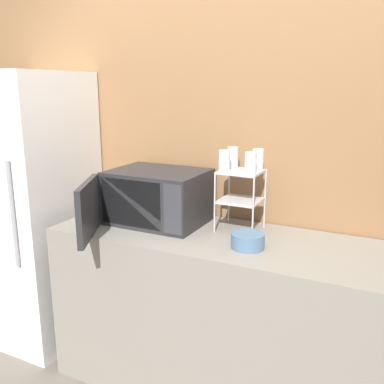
# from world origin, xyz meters

# --- Properties ---
(wall_back) EXTENTS (8.00, 0.06, 2.60)m
(wall_back) POSITION_xyz_m (0.00, 0.70, 1.30)
(wall_back) COLOR olive
(wall_back) RESTS_ON ground_plane
(counter) EXTENTS (1.86, 0.66, 0.94)m
(counter) POSITION_xyz_m (0.00, 0.33, 0.47)
(counter) COLOR gray
(counter) RESTS_ON ground_plane
(microwave) EXTENTS (0.57, 0.80, 0.31)m
(microwave) POSITION_xyz_m (-0.44, 0.38, 1.09)
(microwave) COLOR #262628
(microwave) RESTS_ON counter
(dish_rack) EXTENTS (0.23, 0.22, 0.34)m
(dish_rack) POSITION_xyz_m (0.05, 0.48, 1.18)
(dish_rack) COLOR #B2B2B7
(dish_rack) RESTS_ON counter
(glass_front_left) EXTENTS (0.06, 0.06, 0.12)m
(glass_front_left) POSITION_xyz_m (-0.02, 0.41, 1.33)
(glass_front_left) COLOR silver
(glass_front_left) RESTS_ON dish_rack
(glass_back_right) EXTENTS (0.06, 0.06, 0.12)m
(glass_back_right) POSITION_xyz_m (0.13, 0.54, 1.33)
(glass_back_right) COLOR silver
(glass_back_right) RESTS_ON dish_rack
(glass_front_right) EXTENTS (0.06, 0.06, 0.12)m
(glass_front_right) POSITION_xyz_m (0.13, 0.41, 1.33)
(glass_front_right) COLOR silver
(glass_front_right) RESTS_ON dish_rack
(glass_back_left) EXTENTS (0.06, 0.06, 0.12)m
(glass_back_left) POSITION_xyz_m (-0.02, 0.54, 1.33)
(glass_back_left) COLOR silver
(glass_back_left) RESTS_ON dish_rack
(bowl) EXTENTS (0.17, 0.17, 0.08)m
(bowl) POSITION_xyz_m (0.19, 0.23, 0.97)
(bowl) COLOR slate
(bowl) RESTS_ON counter
(refrigerator) EXTENTS (0.60, 0.69, 1.81)m
(refrigerator) POSITION_xyz_m (-1.34, 0.32, 0.91)
(refrigerator) COLOR white
(refrigerator) RESTS_ON ground_plane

